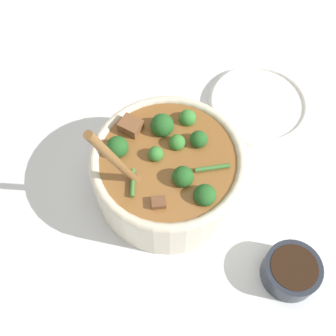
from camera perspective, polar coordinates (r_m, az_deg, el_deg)
The scene contains 4 objects.
ground_plane at distance 0.74m, azimuth -0.00°, elevation -2.56°, with size 4.00×4.00×0.00m, color silver.
stew_bowl at distance 0.69m, azimuth -0.03°, elevation -0.26°, with size 0.25×0.25×0.26m.
condiment_bowl at distance 0.69m, azimuth 16.36°, elevation -13.19°, with size 0.09×0.09×0.04m.
empty_plate at distance 0.84m, azimuth 12.17°, elevation 8.49°, with size 0.20×0.20×0.02m.
Camera 1 is at (-0.06, 0.33, 0.66)m, focal length 45.00 mm.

